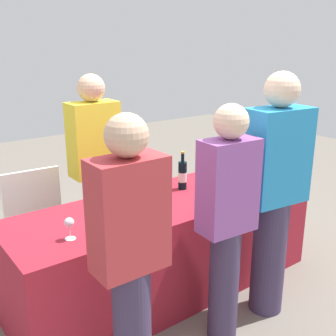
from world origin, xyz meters
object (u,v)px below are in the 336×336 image
(guest_2, at_px, (274,190))
(menu_board, at_px, (34,220))
(wine_bottle_1, at_px, (166,178))
(wine_glass_3, at_px, (253,174))
(guest_0, at_px, (130,254))
(wine_bottle_2, at_px, (182,175))
(wine_glass_2, at_px, (127,208))
(wine_glass_1, at_px, (115,210))
(ice_bucket, at_px, (240,166))
(wine_bottle_0, at_px, (116,190))
(guest_1, at_px, (227,218))
(wine_glass_0, at_px, (69,224))
(wine_bottle_3, at_px, (216,165))
(server_pouring, at_px, (95,166))

(guest_2, height_order, menu_board, guest_2)
(wine_bottle_1, bearing_deg, guest_2, -67.45)
(wine_glass_3, xyz_separation_m, guest_0, (-1.53, -0.53, 0.00))
(wine_bottle_2, bearing_deg, wine_glass_2, -158.78)
(guest_0, bearing_deg, wine_bottle_2, 39.60)
(wine_glass_1, distance_m, ice_bucket, 1.40)
(wine_bottle_0, distance_m, wine_bottle_2, 0.60)
(ice_bucket, bearing_deg, guest_1, -140.71)
(guest_0, height_order, menu_board, guest_0)
(guest_1, distance_m, menu_board, 1.81)
(wine_glass_0, bearing_deg, guest_2, -20.32)
(wine_bottle_3, height_order, wine_glass_2, wine_bottle_3)
(server_pouring, distance_m, menu_board, 0.71)
(wine_bottle_0, relative_size, guest_0, 0.21)
(wine_bottle_2, bearing_deg, guest_2, -75.91)
(wine_bottle_0, bearing_deg, wine_glass_1, -122.11)
(wine_glass_3, distance_m, ice_bucket, 0.27)
(wine_glass_0, bearing_deg, wine_glass_3, -0.37)
(wine_bottle_3, relative_size, ice_bucket, 1.23)
(wine_bottle_2, distance_m, server_pouring, 0.76)
(wine_bottle_3, relative_size, wine_glass_1, 2.21)
(wine_glass_3, relative_size, menu_board, 0.16)
(ice_bucket, bearing_deg, wine_bottle_2, 175.63)
(wine_glass_2, distance_m, ice_bucket, 1.32)
(wine_bottle_1, relative_size, wine_glass_1, 2.29)
(wine_bottle_1, distance_m, wine_glass_0, 1.01)
(wine_glass_2, relative_size, menu_board, 0.15)
(wine_bottle_2, relative_size, menu_board, 0.35)
(wine_bottle_0, relative_size, wine_glass_1, 2.49)
(wine_glass_0, xyz_separation_m, wine_glass_3, (1.62, -0.01, 0.00))
(wine_bottle_2, distance_m, wine_glass_1, 0.81)
(guest_0, relative_size, menu_board, 1.79)
(wine_glass_1, height_order, guest_0, guest_0)
(wine_glass_2, distance_m, guest_1, 0.66)
(wine_bottle_1, xyz_separation_m, wine_glass_2, (-0.55, -0.30, -0.02))
(wine_bottle_3, bearing_deg, menu_board, 151.18)
(wine_glass_2, relative_size, ice_bucket, 0.55)
(wine_bottle_3, bearing_deg, server_pouring, 150.87)
(wine_glass_1, bearing_deg, guest_0, -112.93)
(wine_bottle_0, distance_m, wine_bottle_3, 1.05)
(wine_bottle_1, relative_size, wine_glass_0, 2.16)
(wine_glass_1, bearing_deg, wine_bottle_0, 57.89)
(server_pouring, distance_m, guest_0, 1.51)
(wine_bottle_2, xyz_separation_m, guest_0, (-1.01, -0.82, -0.01))
(server_pouring, bearing_deg, wine_glass_2, 75.80)
(wine_glass_1, bearing_deg, wine_bottle_3, 15.08)
(guest_0, relative_size, guest_1, 1.02)
(menu_board, bearing_deg, wine_bottle_0, -63.71)
(wine_bottle_2, height_order, guest_0, guest_0)
(wine_bottle_1, height_order, guest_0, guest_0)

